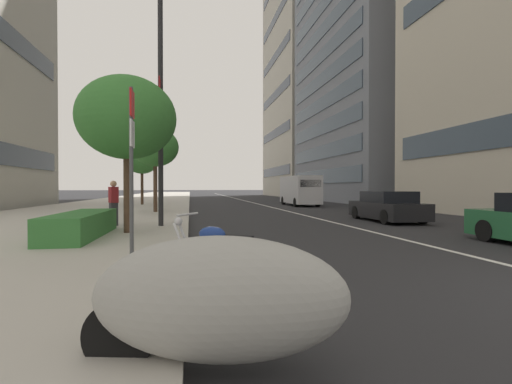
% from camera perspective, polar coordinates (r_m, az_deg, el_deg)
% --- Properties ---
extents(sidewalk_right_plaza, '(160.00, 10.92, 0.15)m').
position_cam_1_polar(sidewalk_right_plaza, '(33.74, -19.75, -1.78)').
color(sidewalk_right_plaza, '#B2ADA3').
rests_on(sidewalk_right_plaza, ground).
extents(lane_centre_stripe, '(110.00, 0.16, 0.01)m').
position_cam_1_polar(lane_centre_stripe, '(38.78, -1.16, -1.52)').
color(lane_centre_stripe, silver).
rests_on(lane_centre_stripe, ground).
extents(motorcycle_under_tarp, '(1.24, 2.25, 1.14)m').
position_cam_1_polar(motorcycle_under_tarp, '(3.11, -5.95, -16.40)').
color(motorcycle_under_tarp, '#9E9E99').
rests_on(motorcycle_under_tarp, ground).
extents(motorcycle_far_end_row, '(1.30, 1.96, 1.12)m').
position_cam_1_polar(motorcycle_far_end_row, '(5.81, -5.60, -10.27)').
color(motorcycle_far_end_row, black).
rests_on(motorcycle_far_end_row, ground).
extents(car_approaching_light, '(4.34, 1.96, 1.36)m').
position_cam_1_polar(car_approaching_light, '(17.49, 19.91, -2.23)').
color(car_approaching_light, black).
rests_on(car_approaching_light, ground).
extents(delivery_van_ahead, '(6.12, 2.12, 2.46)m').
position_cam_1_polar(delivery_van_ahead, '(30.72, 6.86, 0.33)').
color(delivery_van_ahead, '#B7B7BC').
rests_on(delivery_van_ahead, ground).
extents(parking_sign_by_curb, '(0.32, 0.06, 2.89)m').
position_cam_1_polar(parking_sign_by_curb, '(5.77, -18.95, 4.86)').
color(parking_sign_by_curb, '#47494C').
rests_on(parking_sign_by_curb, sidewalk_right_plaza).
extents(street_lamp_with_banners, '(1.26, 2.01, 8.77)m').
position_cam_1_polar(street_lamp_with_banners, '(14.01, -13.71, 16.34)').
color(street_lamp_with_banners, '#232326').
rests_on(street_lamp_with_banners, sidewalk_right_plaza).
extents(clipped_hedge_bed, '(4.11, 1.10, 0.67)m').
position_cam_1_polar(clipped_hedge_bed, '(11.34, -25.77, -4.65)').
color(clipped_hedge_bed, '#337033').
rests_on(clipped_hedge_bed, sidewalk_right_plaza).
extents(street_tree_by_lamp_post, '(2.97, 2.97, 4.77)m').
position_cam_1_polar(street_tree_by_lamp_post, '(11.98, -19.62, 10.86)').
color(street_tree_by_lamp_post, '#473323').
rests_on(street_tree_by_lamp_post, sidewalk_right_plaza).
extents(street_tree_far_plaza, '(2.62, 2.62, 4.78)m').
position_cam_1_polar(street_tree_far_plaza, '(21.44, -15.56, 6.78)').
color(street_tree_far_plaza, '#473323').
rests_on(street_tree_far_plaza, sidewalk_right_plaza).
extents(street_tree_near_plaza_corner, '(2.66, 2.66, 4.74)m').
position_cam_1_polar(street_tree_near_plaza_corner, '(30.74, -17.48, 4.83)').
color(street_tree_near_plaza_corner, '#473323').
rests_on(street_tree_near_plaza_corner, sidewalk_right_plaza).
extents(pedestrian_on_plaza, '(0.47, 0.41, 1.63)m').
position_cam_1_polar(pedestrian_on_plaza, '(14.12, -21.49, -1.61)').
color(pedestrian_on_plaza, '#2D2D33').
rests_on(pedestrian_on_plaza, sidewalk_right_plaza).
extents(office_tower_mid_left, '(21.38, 14.83, 34.25)m').
position_cam_1_polar(office_tower_mid_left, '(46.71, 19.39, 20.20)').
color(office_tower_mid_left, slate).
rests_on(office_tower_mid_left, ground).
extents(office_tower_near_left, '(21.07, 14.29, 53.06)m').
position_cam_1_polar(office_tower_near_left, '(69.09, 9.22, 21.94)').
color(office_tower_near_left, '#B7B2A3').
rests_on(office_tower_near_left, ground).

